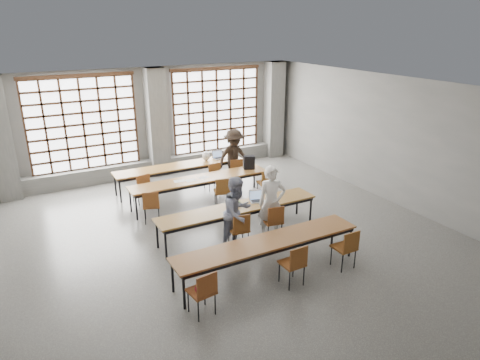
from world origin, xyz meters
name	(u,v)px	position (x,y,z in m)	size (l,w,h in m)	color
floor	(232,237)	(0.00, 0.00, 0.00)	(11.00, 11.00, 0.00)	#4C4C49
ceiling	(230,89)	(0.00, 0.00, 3.50)	(11.00, 11.00, 0.00)	silver
wall_back	(154,121)	(0.00, 5.50, 1.75)	(10.00, 10.00, 0.00)	#61615E
wall_front	(445,298)	(0.00, -5.50, 1.75)	(10.00, 10.00, 0.00)	#61615E
wall_right	(391,140)	(5.00, 0.00, 1.75)	(11.00, 11.00, 0.00)	#61615E
column_left	(1,140)	(-4.50, 5.22, 1.75)	(0.60, 0.55, 3.50)	#575755
column_mid	(157,123)	(0.00, 5.22, 1.75)	(0.60, 0.55, 3.50)	#575755
column_right	(274,110)	(4.50, 5.22, 1.75)	(0.60, 0.55, 3.50)	#575755
window_left	(83,124)	(-2.25, 5.42, 1.90)	(3.32, 0.12, 3.00)	white
window_right	(217,111)	(2.25, 5.42, 1.90)	(3.32, 0.12, 3.00)	white
sill_ledge	(159,166)	(0.00, 5.30, 0.25)	(9.80, 0.35, 0.50)	#575755
desk_row_a	(180,167)	(0.13, 3.65, 0.66)	(4.00, 0.70, 0.73)	brown
desk_row_b	(200,180)	(0.21, 2.29, 0.66)	(4.00, 0.70, 0.73)	brown
desk_row_c	(239,209)	(0.22, 0.05, 0.66)	(4.00, 0.70, 0.73)	brown
desk_row_d	(268,244)	(-0.07, -1.72, 0.66)	(4.00, 0.70, 0.73)	brown
chair_back_left	(142,185)	(-1.25, 3.02, 0.54)	(0.49, 0.49, 0.88)	brown
chair_back_mid	(213,173)	(0.94, 3.02, 0.54)	(0.44, 0.44, 0.88)	brown
chair_back_right	(236,169)	(1.72, 3.02, 0.54)	(0.49, 0.50, 0.88)	brown
chair_mid_left	(151,203)	(-1.41, 1.67, 0.54)	(0.53, 0.53, 0.88)	brown
chair_mid_centre	(222,189)	(0.59, 1.67, 0.54)	(0.52, 0.53, 0.88)	brown
chair_mid_right	(266,181)	(2.00, 1.67, 0.54)	(0.48, 0.48, 0.88)	brown
chair_front_left	(240,227)	(-0.09, -0.58, 0.54)	(0.47, 0.47, 0.88)	maroon
chair_front_right	(274,219)	(0.81, -0.58, 0.54)	(0.48, 0.49, 0.88)	brown
chair_near_left	(204,289)	(-1.75, -2.34, 0.54)	(0.47, 0.48, 0.88)	maroon
chair_near_mid	(295,261)	(0.14, -2.35, 0.54)	(0.43, 0.43, 0.88)	brown
chair_near_right	(347,245)	(1.44, -2.35, 0.54)	(0.42, 0.43, 0.88)	brown
student_male	(272,203)	(0.82, -0.45, 0.89)	(0.65, 0.42, 1.77)	silver
student_female	(237,213)	(-0.08, -0.45, 0.84)	(0.81, 0.63, 1.67)	#1A2250
student_back	(234,157)	(1.73, 3.15, 0.88)	(1.14, 0.65, 1.76)	black
laptop_front	(257,198)	(0.78, 0.16, 0.79)	(0.43, 0.39, 0.26)	#AFAFB4
laptop_back	(218,156)	(1.48, 3.76, 0.79)	(0.36, 0.30, 0.26)	#A9A9AE
mouse	(273,199)	(1.17, 0.03, 0.75)	(0.10, 0.06, 0.04)	silver
green_box	(235,204)	(0.17, 0.13, 0.78)	(0.25, 0.09, 0.09)	#35862C
phone	(247,206)	(0.40, -0.05, 0.74)	(0.13, 0.06, 0.01)	black
paper_sheet_a	(179,181)	(-0.39, 2.34, 0.73)	(0.30, 0.21, 0.00)	silver
paper_sheet_b	(191,180)	(-0.09, 2.24, 0.73)	(0.30, 0.21, 0.00)	white
paper_sheet_c	(204,177)	(0.31, 2.29, 0.73)	(0.30, 0.21, 0.00)	white
backpack	(249,162)	(1.81, 2.34, 0.93)	(0.32, 0.20, 0.40)	black
plastic_bag	(206,156)	(1.03, 3.70, 0.87)	(0.26, 0.21, 0.29)	white
red_pouch	(201,289)	(-1.77, -2.27, 0.50)	(0.20, 0.08, 0.06)	maroon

